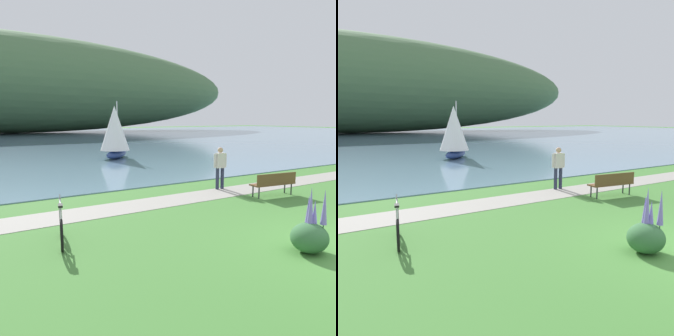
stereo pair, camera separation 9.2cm
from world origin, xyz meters
TOP-DOWN VIEW (x-y plane):
  - bay_water at (0.00, 48.39)m, footprint 180.00×80.00m
  - distant_hillside at (3.87, 67.79)m, footprint 98.60×28.00m
  - shoreline_path at (0.00, 5.92)m, footprint 60.00×1.50m
  - park_bench_near_camera at (2.61, 4.44)m, footprint 1.85×0.71m
  - bicycle_leaning_near_bench at (-5.39, 3.77)m, footprint 0.50×1.73m
  - person_at_shoreline at (1.78, 6.51)m, footprint 0.61×0.26m
  - echium_bush_mid_cluster at (-1.04, 0.36)m, footprint 0.79×0.79m
  - sailboat_mid_bay at (2.49, 18.42)m, footprint 3.17×3.29m

SIDE VIEW (x-z plane):
  - shoreline_path at x=0.00m, z-range 0.00..0.01m
  - bay_water at x=0.00m, z-range 0.00..0.04m
  - echium_bush_mid_cluster at x=-1.04m, z-range -0.33..1.10m
  - bicycle_leaning_near_bench at x=-5.39m, z-range -0.11..0.90m
  - park_bench_near_camera at x=2.61m, z-range 0.08..0.96m
  - person_at_shoreline at x=1.78m, z-range 0.12..1.83m
  - sailboat_mid_bay at x=2.49m, z-range -0.08..3.97m
  - distant_hillside at x=3.87m, z-range 0.04..18.49m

